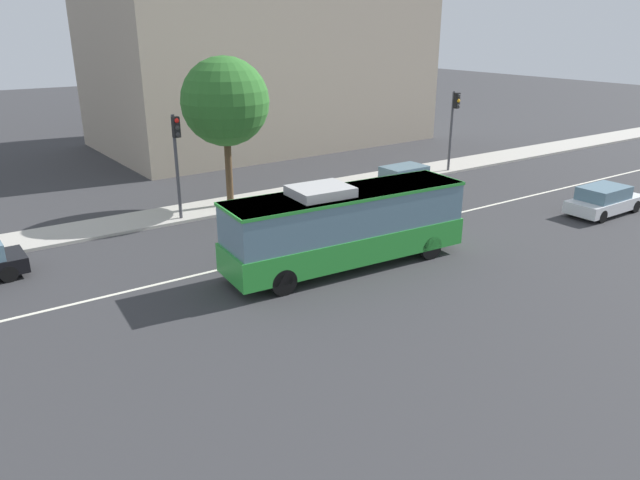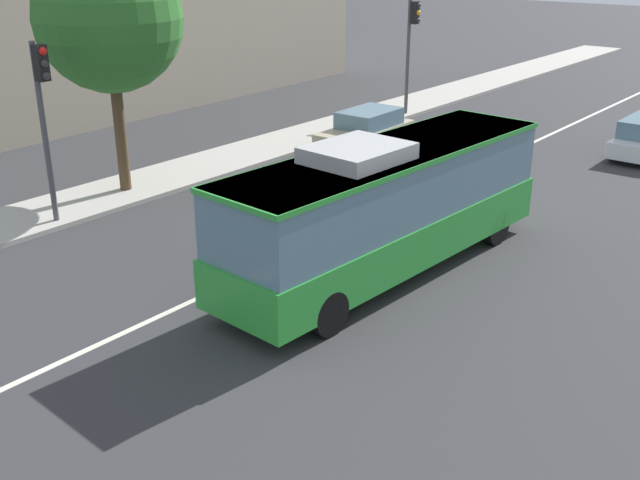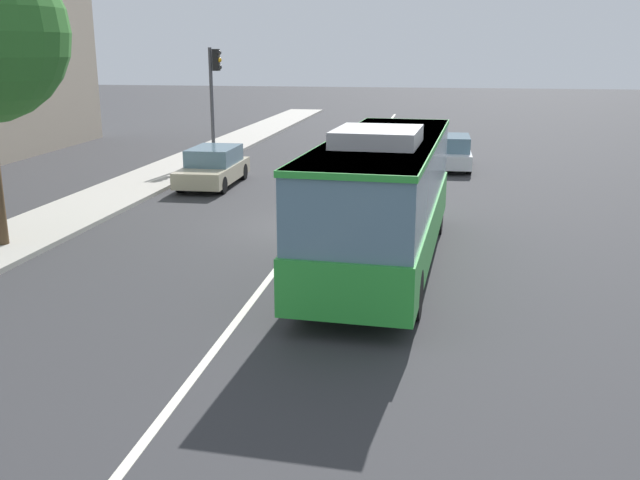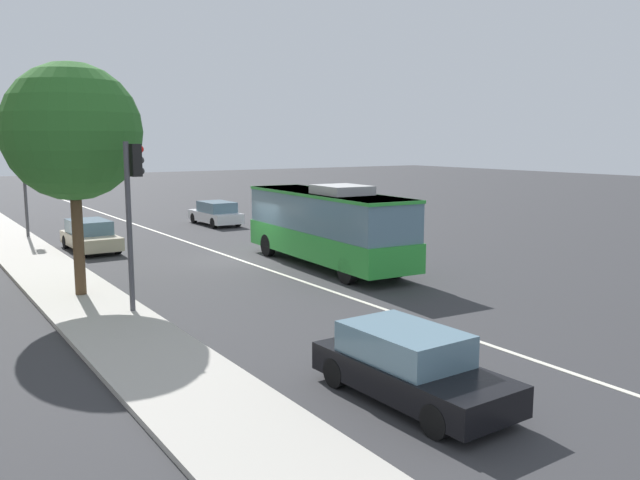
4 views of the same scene
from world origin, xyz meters
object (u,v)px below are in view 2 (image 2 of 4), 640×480
Objects in this scene: sedan_beige at (367,129)px; traffic_light_near_corner at (412,38)px; transit_bus at (387,202)px; street_tree_kerbside_left at (109,19)px; traffic_light_mid_block at (44,103)px.

sedan_beige is 0.87× the size of traffic_light_near_corner.
transit_bus is 2.23× the size of sedan_beige.
traffic_light_near_corner is (5.68, 1.70, 2.84)m from sedan_beige.
sedan_beige is at bearing -73.71° from traffic_light_near_corner.
traffic_light_near_corner reaches higher than transit_bus.
sedan_beige is at bearing 41.30° from transit_bus.
street_tree_kerbside_left is at bearing -94.16° from traffic_light_near_corner.
sedan_beige is 0.87× the size of traffic_light_mid_block.
sedan_beige is 0.59× the size of street_tree_kerbside_left.
traffic_light_mid_block is at bearing -90.60° from traffic_light_near_corner.
sedan_beige is 13.10m from traffic_light_mid_block.
traffic_light_mid_block is (-12.67, 1.77, 2.84)m from sedan_beige.
transit_bus is 1.31× the size of street_tree_kerbside_left.
sedan_beige is at bearing 78.41° from traffic_light_mid_block.
traffic_light_near_corner and traffic_light_mid_block have the same top height.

